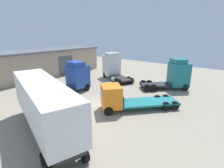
{
  "coord_description": "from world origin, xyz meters",
  "views": [
    {
      "loc": [
        -13.4,
        -12.89,
        7.73
      ],
      "look_at": [
        2.89,
        0.02,
        1.6
      ],
      "focal_mm": 28.0,
      "sensor_mm": 36.0,
      "label": 1
    }
  ],
  "objects_px": {
    "container_trailer_yellow": "(43,102)",
    "traffic_cone": "(109,86)",
    "flatbed_truck_orange": "(123,98)",
    "tractor_unit_white": "(113,66)",
    "tractor_unit_teal": "(175,75)",
    "tractor_unit_blue": "(75,77)"
  },
  "relations": [
    {
      "from": "tractor_unit_white",
      "to": "tractor_unit_teal",
      "type": "bearing_deg",
      "value": -151.68
    },
    {
      "from": "tractor_unit_white",
      "to": "flatbed_truck_orange",
      "type": "distance_m",
      "value": 13.37
    },
    {
      "from": "traffic_cone",
      "to": "flatbed_truck_orange",
      "type": "bearing_deg",
      "value": -130.0
    },
    {
      "from": "tractor_unit_blue",
      "to": "traffic_cone",
      "type": "height_order",
      "value": "tractor_unit_blue"
    },
    {
      "from": "container_trailer_yellow",
      "to": "tractor_unit_teal",
      "type": "bearing_deg",
      "value": -84.93
    },
    {
      "from": "container_trailer_yellow",
      "to": "traffic_cone",
      "type": "height_order",
      "value": "container_trailer_yellow"
    },
    {
      "from": "tractor_unit_white",
      "to": "container_trailer_yellow",
      "type": "height_order",
      "value": "tractor_unit_white"
    },
    {
      "from": "flatbed_truck_orange",
      "to": "tractor_unit_blue",
      "type": "relative_size",
      "value": 1.23
    },
    {
      "from": "tractor_unit_teal",
      "to": "traffic_cone",
      "type": "distance_m",
      "value": 9.5
    },
    {
      "from": "flatbed_truck_orange",
      "to": "traffic_cone",
      "type": "distance_m",
      "value": 7.65
    },
    {
      "from": "container_trailer_yellow",
      "to": "tractor_unit_blue",
      "type": "height_order",
      "value": "container_trailer_yellow"
    },
    {
      "from": "container_trailer_yellow",
      "to": "traffic_cone",
      "type": "distance_m",
      "value": 13.08
    },
    {
      "from": "tractor_unit_white",
      "to": "tractor_unit_teal",
      "type": "relative_size",
      "value": 1.1
    },
    {
      "from": "container_trailer_yellow",
      "to": "flatbed_truck_orange",
      "type": "distance_m",
      "value": 7.88
    },
    {
      "from": "flatbed_truck_orange",
      "to": "tractor_unit_teal",
      "type": "distance_m",
      "value": 10.62
    },
    {
      "from": "tractor_unit_white",
      "to": "flatbed_truck_orange",
      "type": "relative_size",
      "value": 0.92
    },
    {
      "from": "container_trailer_yellow",
      "to": "flatbed_truck_orange",
      "type": "relative_size",
      "value": 1.46
    },
    {
      "from": "flatbed_truck_orange",
      "to": "tractor_unit_white",
      "type": "bearing_deg",
      "value": -95.91
    },
    {
      "from": "container_trailer_yellow",
      "to": "traffic_cone",
      "type": "xyz_separation_m",
      "value": [
        12.32,
        3.66,
        -2.41
      ]
    },
    {
      "from": "flatbed_truck_orange",
      "to": "container_trailer_yellow",
      "type": "bearing_deg",
      "value": 25.43
    },
    {
      "from": "tractor_unit_white",
      "to": "traffic_cone",
      "type": "height_order",
      "value": "tractor_unit_white"
    },
    {
      "from": "tractor_unit_white",
      "to": "flatbed_truck_orange",
      "type": "xyz_separation_m",
      "value": [
        -9.82,
        -9.04,
        -0.8
      ]
    }
  ]
}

